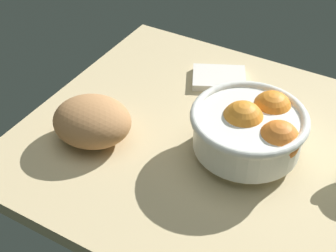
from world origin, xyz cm
name	(u,v)px	position (x,y,z in cm)	size (l,w,h in cm)	color
ground_plane	(220,148)	(0.00, 0.00, -1.50)	(77.41, 65.97, 3.00)	#CCB686
fruit_bowl	(252,128)	(5.92, -0.19, 6.42)	(21.55, 21.55, 11.38)	white
bread_loaf	(92,121)	(-22.34, -11.18, 4.33)	(15.41, 13.29, 8.65)	#B27C4C
napkin_folded	(219,78)	(-9.26, 19.01, 0.79)	(12.01, 8.99, 1.58)	silver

